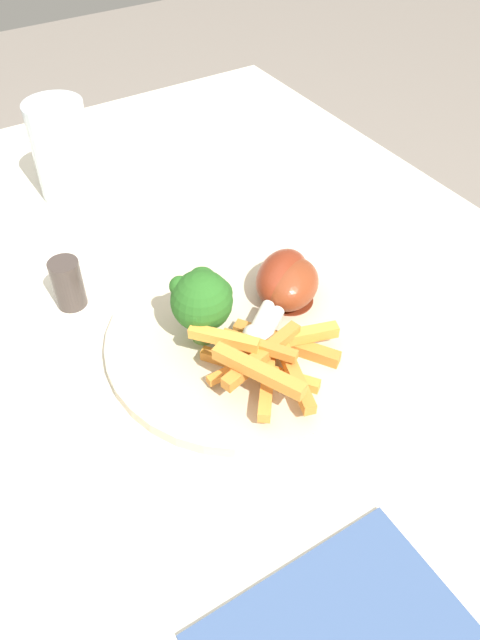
{
  "coord_description": "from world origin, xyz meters",
  "views": [
    {
      "loc": [
        -0.36,
        0.17,
        1.13
      ],
      "look_at": [
        -0.02,
        -0.04,
        0.74
      ],
      "focal_mm": 34.69,
      "sensor_mm": 36.0,
      "label": 1
    }
  ],
  "objects_px": {
    "broccoli_floret_front": "(202,299)",
    "dining_table": "(198,417)",
    "chicken_drumstick_far": "(290,288)",
    "water_glass": "(62,151)",
    "pepper_shaker": "(68,284)",
    "carrot_fries_pile": "(268,357)",
    "dinner_plate": "(240,340)",
    "chicken_drumstick_near": "(280,281)"
  },
  "relations": [
    {
      "from": "dining_table",
      "to": "water_glass",
      "type": "relative_size",
      "value": 8.96
    },
    {
      "from": "broccoli_floret_front",
      "to": "pepper_shaker",
      "type": "height_order",
      "value": "broccoli_floret_front"
    },
    {
      "from": "dining_table",
      "to": "water_glass",
      "type": "distance_m",
      "value": 0.35
    },
    {
      "from": "dining_table",
      "to": "pepper_shaker",
      "type": "distance_m",
      "value": 0.19
    },
    {
      "from": "dining_table",
      "to": "chicken_drumstick_near",
      "type": "xyz_separation_m",
      "value": [
        0.01,
        -0.1,
        0.14
      ]
    },
    {
      "from": "dining_table",
      "to": "pepper_shaker",
      "type": "relative_size",
      "value": 19.98
    },
    {
      "from": "pepper_shaker",
      "to": "carrot_fries_pile",
      "type": "bearing_deg",
      "value": -149.37
    },
    {
      "from": "carrot_fries_pile",
      "to": "chicken_drumstick_far",
      "type": "height_order",
      "value": "carrot_fries_pile"
    },
    {
      "from": "carrot_fries_pile",
      "to": "chicken_drumstick_far",
      "type": "bearing_deg",
      "value": -47.03
    },
    {
      "from": "pepper_shaker",
      "to": "dining_table",
      "type": "bearing_deg",
      "value": -149.58
    },
    {
      "from": "water_glass",
      "to": "chicken_drumstick_far",
      "type": "bearing_deg",
      "value": -161.55
    },
    {
      "from": "chicken_drumstick_far",
      "to": "broccoli_floret_front",
      "type": "bearing_deg",
      "value": 85.44
    },
    {
      "from": "broccoli_floret_front",
      "to": "water_glass",
      "type": "bearing_deg",
      "value": 2.72
    },
    {
      "from": "dining_table",
      "to": "carrot_fries_pile",
      "type": "xyz_separation_m",
      "value": [
        -0.07,
        -0.04,
        0.13
      ]
    },
    {
      "from": "carrot_fries_pile",
      "to": "water_glass",
      "type": "relative_size",
      "value": 1.09
    },
    {
      "from": "dining_table",
      "to": "carrot_fries_pile",
      "type": "relative_size",
      "value": 8.23
    },
    {
      "from": "dining_table",
      "to": "pepper_shaker",
      "type": "height_order",
      "value": "pepper_shaker"
    },
    {
      "from": "chicken_drumstick_near",
      "to": "chicken_drumstick_far",
      "type": "distance_m",
      "value": 0.01
    },
    {
      "from": "carrot_fries_pile",
      "to": "chicken_drumstick_near",
      "type": "height_order",
      "value": "same"
    },
    {
      "from": "broccoli_floret_front",
      "to": "carrot_fries_pile",
      "type": "height_order",
      "value": "broccoli_floret_front"
    },
    {
      "from": "chicken_drumstick_far",
      "to": "pepper_shaker",
      "type": "bearing_deg",
      "value": 54.51
    },
    {
      "from": "carrot_fries_pile",
      "to": "chicken_drumstick_near",
      "type": "distance_m",
      "value": 0.1
    },
    {
      "from": "chicken_drumstick_far",
      "to": "water_glass",
      "type": "distance_m",
      "value": 0.33
    },
    {
      "from": "carrot_fries_pile",
      "to": "chicken_drumstick_far",
      "type": "distance_m",
      "value": 0.09
    },
    {
      "from": "chicken_drumstick_near",
      "to": "dining_table",
      "type": "bearing_deg",
      "value": 94.59
    },
    {
      "from": "dining_table",
      "to": "dinner_plate",
      "type": "distance_m",
      "value": 0.12
    },
    {
      "from": "dinner_plate",
      "to": "broccoli_floret_front",
      "type": "height_order",
      "value": "broccoli_floret_front"
    },
    {
      "from": "broccoli_floret_front",
      "to": "dining_table",
      "type": "bearing_deg",
      "value": 101.09
    },
    {
      "from": "dinner_plate",
      "to": "dining_table",
      "type": "bearing_deg",
      "value": 69.44
    },
    {
      "from": "carrot_fries_pile",
      "to": "chicken_drumstick_far",
      "type": "xyz_separation_m",
      "value": [
        0.06,
        -0.07,
        0.0
      ]
    },
    {
      "from": "chicken_drumstick_near",
      "to": "water_glass",
      "type": "bearing_deg",
      "value": 18.77
    },
    {
      "from": "broccoli_floret_front",
      "to": "carrot_fries_pile",
      "type": "relative_size",
      "value": 0.57
    },
    {
      "from": "chicken_drumstick_far",
      "to": "carrot_fries_pile",
      "type": "bearing_deg",
      "value": 132.97
    },
    {
      "from": "chicken_drumstick_far",
      "to": "pepper_shaker",
      "type": "height_order",
      "value": "chicken_drumstick_far"
    },
    {
      "from": "dinner_plate",
      "to": "chicken_drumstick_near",
      "type": "distance_m",
      "value": 0.07
    },
    {
      "from": "dining_table",
      "to": "chicken_drumstick_far",
      "type": "distance_m",
      "value": 0.17
    },
    {
      "from": "broccoli_floret_front",
      "to": "water_glass",
      "type": "relative_size",
      "value": 0.63
    },
    {
      "from": "dinner_plate",
      "to": "chicken_drumstick_near",
      "type": "xyz_separation_m",
      "value": [
        0.02,
        -0.06,
        0.03
      ]
    },
    {
      "from": "dinner_plate",
      "to": "carrot_fries_pile",
      "type": "bearing_deg",
      "value": 177.1
    },
    {
      "from": "carrot_fries_pile",
      "to": "water_glass",
      "type": "height_order",
      "value": "water_glass"
    },
    {
      "from": "dining_table",
      "to": "chicken_drumstick_near",
      "type": "relative_size",
      "value": 8.85
    },
    {
      "from": "carrot_fries_pile",
      "to": "water_glass",
      "type": "distance_m",
      "value": 0.38
    }
  ]
}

